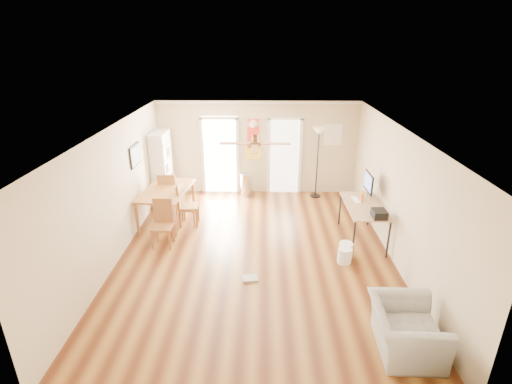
{
  "coord_description": "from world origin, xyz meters",
  "views": [
    {
      "loc": [
        0.12,
        -6.83,
        4.15
      ],
      "look_at": [
        0.0,
        0.6,
        1.15
      ],
      "focal_mm": 26.9,
      "sensor_mm": 36.0,
      "label": 1
    }
  ],
  "objects_px": {
    "dining_chair_right_a": "(188,205)",
    "wastebasket_a": "(346,250)",
    "trash_can": "(246,185)",
    "computer_desk": "(362,222)",
    "dining_chair_far": "(169,192)",
    "wastebasket_b": "(345,256)",
    "dining_chair_right_b": "(188,204)",
    "printer": "(379,214)",
    "dining_table": "(167,205)",
    "torchiere_lamp": "(317,163)",
    "dining_chair_near": "(162,224)",
    "armchair": "(406,330)",
    "bookshelf": "(162,167)"
  },
  "relations": [
    {
      "from": "dining_chair_far",
      "to": "dining_chair_right_a",
      "type": "bearing_deg",
      "value": 128.95
    },
    {
      "from": "computer_desk",
      "to": "printer",
      "type": "height_order",
      "value": "printer"
    },
    {
      "from": "wastebasket_a",
      "to": "dining_chair_near",
      "type": "bearing_deg",
      "value": 173.87
    },
    {
      "from": "dining_chair_far",
      "to": "wastebasket_b",
      "type": "distance_m",
      "value": 4.64
    },
    {
      "from": "dining_chair_right_b",
      "to": "printer",
      "type": "distance_m",
      "value": 4.27
    },
    {
      "from": "wastebasket_a",
      "to": "wastebasket_b",
      "type": "distance_m",
      "value": 0.21
    },
    {
      "from": "computer_desk",
      "to": "dining_table",
      "type": "bearing_deg",
      "value": 169.18
    },
    {
      "from": "bookshelf",
      "to": "dining_chair_right_b",
      "type": "bearing_deg",
      "value": -70.02
    },
    {
      "from": "trash_can",
      "to": "wastebasket_a",
      "type": "bearing_deg",
      "value": -56.63
    },
    {
      "from": "dining_chair_right_b",
      "to": "wastebasket_a",
      "type": "xyz_separation_m",
      "value": [
        3.43,
        -1.44,
        -0.36
      ]
    },
    {
      "from": "dining_chair_right_a",
      "to": "trash_can",
      "type": "bearing_deg",
      "value": -27.15
    },
    {
      "from": "dining_chair_right_a",
      "to": "dining_table",
      "type": "bearing_deg",
      "value": 80.22
    },
    {
      "from": "dining_chair_right_b",
      "to": "trash_can",
      "type": "distance_m",
      "value": 2.23
    },
    {
      "from": "dining_chair_near",
      "to": "armchair",
      "type": "relative_size",
      "value": 0.96
    },
    {
      "from": "torchiere_lamp",
      "to": "printer",
      "type": "distance_m",
      "value": 3.19
    },
    {
      "from": "dining_chair_right_a",
      "to": "wastebasket_a",
      "type": "bearing_deg",
      "value": -104.96
    },
    {
      "from": "bookshelf",
      "to": "computer_desk",
      "type": "height_order",
      "value": "bookshelf"
    },
    {
      "from": "printer",
      "to": "bookshelf",
      "type": "bearing_deg",
      "value": 149.44
    },
    {
      "from": "dining_chair_right_a",
      "to": "dining_chair_far",
      "type": "xyz_separation_m",
      "value": [
        -0.62,
        0.72,
        0.03
      ]
    },
    {
      "from": "dining_chair_right_b",
      "to": "computer_desk",
      "type": "distance_m",
      "value": 3.97
    },
    {
      "from": "dining_chair_right_a",
      "to": "trash_can",
      "type": "xyz_separation_m",
      "value": [
        1.28,
        1.83,
        -0.17
      ]
    },
    {
      "from": "dining_chair_right_a",
      "to": "dining_chair_right_b",
      "type": "relative_size",
      "value": 0.95
    },
    {
      "from": "dining_chair_far",
      "to": "bookshelf",
      "type": "bearing_deg",
      "value": -67.48
    },
    {
      "from": "wastebasket_a",
      "to": "armchair",
      "type": "height_order",
      "value": "armchair"
    },
    {
      "from": "computer_desk",
      "to": "armchair",
      "type": "height_order",
      "value": "computer_desk"
    },
    {
      "from": "dining_chair_right_a",
      "to": "torchiere_lamp",
      "type": "distance_m",
      "value": 3.72
    },
    {
      "from": "trash_can",
      "to": "torchiere_lamp",
      "type": "relative_size",
      "value": 0.33
    },
    {
      "from": "dining_table",
      "to": "dining_chair_far",
      "type": "distance_m",
      "value": 0.56
    },
    {
      "from": "torchiere_lamp",
      "to": "dining_table",
      "type": "bearing_deg",
      "value": -156.8
    },
    {
      "from": "bookshelf",
      "to": "printer",
      "type": "relative_size",
      "value": 6.09
    },
    {
      "from": "dining_chair_near",
      "to": "dining_chair_right_a",
      "type": "bearing_deg",
      "value": 69.96
    },
    {
      "from": "dining_chair_right_b",
      "to": "armchair",
      "type": "height_order",
      "value": "dining_chair_right_b"
    },
    {
      "from": "trash_can",
      "to": "computer_desk",
      "type": "distance_m",
      "value": 3.64
    },
    {
      "from": "dining_chair_right_a",
      "to": "computer_desk",
      "type": "xyz_separation_m",
      "value": [
        3.91,
        -0.68,
        -0.08
      ]
    },
    {
      "from": "printer",
      "to": "dining_table",
      "type": "bearing_deg",
      "value": 160.48
    },
    {
      "from": "dining_chair_right_b",
      "to": "printer",
      "type": "xyz_separation_m",
      "value": [
        4.05,
        -1.3,
        0.38
      ]
    },
    {
      "from": "computer_desk",
      "to": "wastebasket_a",
      "type": "relative_size",
      "value": 4.76
    },
    {
      "from": "armchair",
      "to": "trash_can",
      "type": "bearing_deg",
      "value": 25.72
    },
    {
      "from": "dining_chair_far",
      "to": "computer_desk",
      "type": "xyz_separation_m",
      "value": [
        4.53,
        -1.4,
        -0.11
      ]
    },
    {
      "from": "dining_chair_right_b",
      "to": "wastebasket_a",
      "type": "bearing_deg",
      "value": -117.35
    },
    {
      "from": "dining_chair_far",
      "to": "wastebasket_a",
      "type": "bearing_deg",
      "value": 150.32
    },
    {
      "from": "dining_table",
      "to": "dining_chair_near",
      "type": "bearing_deg",
      "value": -81.59
    },
    {
      "from": "printer",
      "to": "wastebasket_b",
      "type": "bearing_deg",
      "value": -155.17
    },
    {
      "from": "dining_table",
      "to": "wastebasket_b",
      "type": "relative_size",
      "value": 5.2
    },
    {
      "from": "dining_chair_far",
      "to": "armchair",
      "type": "relative_size",
      "value": 0.99
    },
    {
      "from": "bookshelf",
      "to": "wastebasket_a",
      "type": "height_order",
      "value": "bookshelf"
    },
    {
      "from": "dining_table",
      "to": "printer",
      "type": "bearing_deg",
      "value": -17.61
    },
    {
      "from": "dining_chair_right_b",
      "to": "computer_desk",
      "type": "height_order",
      "value": "dining_chair_right_b"
    },
    {
      "from": "dining_chair_right_a",
      "to": "wastebasket_a",
      "type": "xyz_separation_m",
      "value": [
        3.43,
        -1.43,
        -0.33
      ]
    },
    {
      "from": "dining_chair_far",
      "to": "dining_table",
      "type": "bearing_deg",
      "value": 95.31
    }
  ]
}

